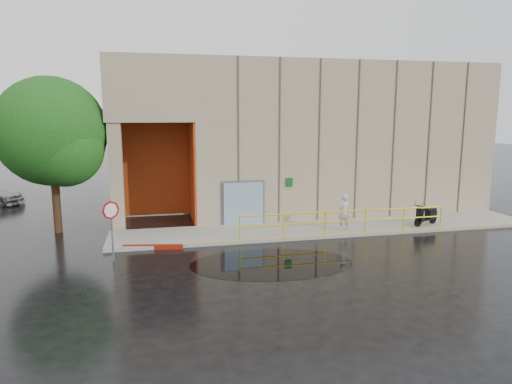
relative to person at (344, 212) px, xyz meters
The scene contains 10 objects.
ground 5.94m from the person, 139.45° to the right, with size 120.00×120.00×0.00m, color black.
sidewalk 1.22m from the person, 123.04° to the left, with size 20.00×3.00×0.15m, color gray.
building 7.90m from the person, 84.83° to the left, with size 20.00×10.17×8.00m.
guardrail 0.75m from the person, 106.96° to the right, with size 9.56×0.06×1.03m.
person is the anchor object (origin of this frame).
scooter 4.20m from the person, ahead, with size 1.64×1.05×1.24m.
stop_sign 10.17m from the person, 168.78° to the right, with size 0.57×0.44×2.28m.
red_curb 8.60m from the person, behind, with size 2.40×0.18×0.18m, color maroon.
puddle 5.64m from the person, 140.92° to the right, with size 5.95×3.66×0.01m, color black.
tree_near 13.38m from the person, 167.17° to the left, with size 4.84×4.84×7.04m.
Camera 1 is at (-3.94, -15.09, 5.36)m, focal length 32.00 mm.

